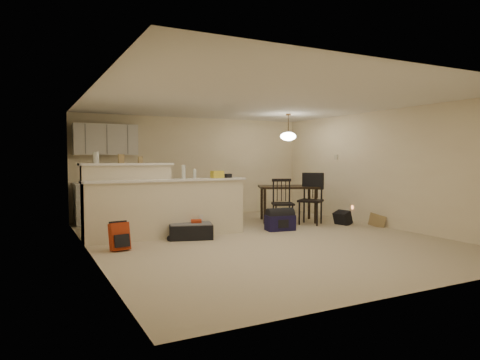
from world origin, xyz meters
TOP-DOWN VIEW (x-y plane):
  - room at (0.00, 0.00)m, footprint 7.00×7.02m
  - breakfast_bar at (-1.76, 0.98)m, footprint 3.08×0.58m
  - upper_cabinets at (-2.20, 3.32)m, footprint 1.40×0.34m
  - kitchen_counter at (-2.00, 3.19)m, footprint 1.80×0.60m
  - thermostat at (2.98, 1.55)m, footprint 0.02×0.12m
  - jar at (-2.74, 1.12)m, footprint 0.10×0.10m
  - cereal_box at (-2.30, 1.12)m, footprint 0.10×0.07m
  - small_box at (-1.96, 1.12)m, footprint 0.08×0.06m
  - bottle_a at (-1.19, 0.90)m, footprint 0.07×0.07m
  - bottle_b at (-0.97, 0.90)m, footprint 0.06×0.06m
  - bag_lump at (-0.50, 0.90)m, footprint 0.22×0.18m
  - pouch at (-0.26, 0.90)m, footprint 0.12×0.10m
  - dining_table at (1.60, 1.58)m, footprint 1.58×1.36m
  - pendant_lamp at (1.60, 1.58)m, footprint 0.36×0.36m
  - dining_chair_near at (1.16, 1.10)m, footprint 0.57×0.56m
  - dining_chair_far at (1.81, 0.99)m, footprint 0.67×0.68m
  - suitcase at (-1.16, 0.61)m, footprint 0.90×0.71m
  - red_backpack at (-2.54, 0.18)m, footprint 0.32×0.22m
  - navy_duffel at (0.78, 0.61)m, footprint 0.61×0.39m
  - black_daypack at (2.41, 0.61)m, footprint 0.29×0.37m
  - cardboard_sheet at (2.85, 0.01)m, footprint 0.16×0.33m

SIDE VIEW (x-z plane):
  - suitcase at x=-1.16m, z-range 0.00..0.26m
  - cardboard_sheet at x=2.85m, z-range 0.00..0.27m
  - black_daypack at x=2.41m, z-range 0.00..0.29m
  - navy_duffel at x=0.78m, z-range 0.00..0.31m
  - red_backpack at x=-2.54m, z-range 0.00..0.44m
  - kitchen_counter at x=-2.00m, z-range 0.00..0.90m
  - dining_chair_near at x=1.16m, z-range 0.00..1.02m
  - dining_chair_far at x=1.81m, z-range 0.00..1.12m
  - breakfast_bar at x=-1.76m, z-range -0.09..1.30m
  - dining_table at x=1.60m, z-range 0.32..1.15m
  - pouch at x=-0.26m, z-range 1.09..1.17m
  - bag_lump at x=-0.50m, z-range 1.09..1.23m
  - bottle_b at x=-0.97m, z-range 1.09..1.27m
  - bottle_a at x=-1.19m, z-range 1.09..1.35m
  - room at x=0.00m, z-range 0.00..2.50m
  - small_box at x=-1.96m, z-range 1.39..1.51m
  - cereal_box at x=-2.30m, z-range 1.39..1.55m
  - jar at x=-2.74m, z-range 1.39..1.59m
  - thermostat at x=2.98m, z-range 1.44..1.56m
  - upper_cabinets at x=-2.20m, z-range 1.55..2.25m
  - pendant_lamp at x=1.60m, z-range 1.68..2.30m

